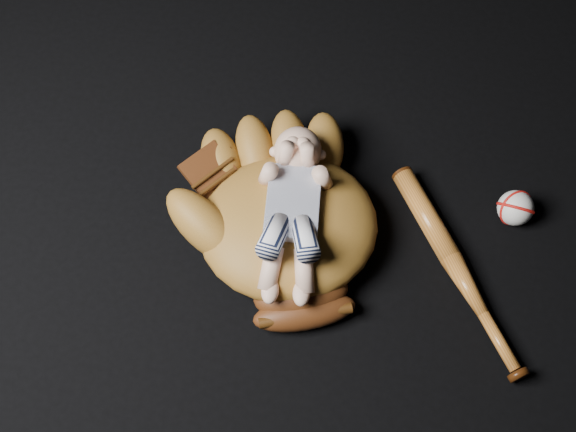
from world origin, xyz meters
The scene contains 4 objects.
baseball_glove centered at (-0.03, -0.02, 0.07)m, with size 0.41×0.47×0.15m, color brown, non-canonical shape.
newborn_baby centered at (-0.02, -0.03, 0.12)m, with size 0.15×0.34×0.14m, color #E3B092, non-canonical shape.
baseball_bat centered at (0.30, -0.04, 0.02)m, with size 0.04×0.45×0.04m, color #AC6121, non-canonical shape.
baseball centered at (0.40, 0.10, 0.03)m, with size 0.07×0.07×0.07m, color white.
Camera 1 is at (0.08, -0.63, 1.24)m, focal length 45.00 mm.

